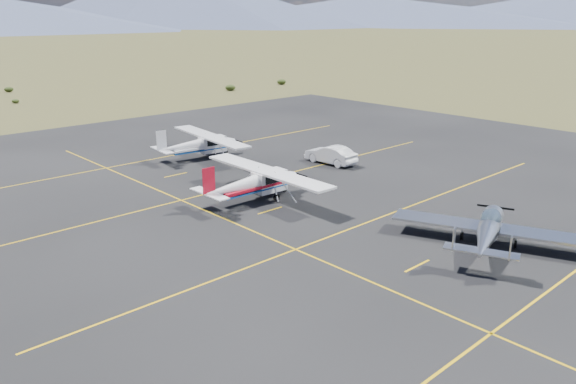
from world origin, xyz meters
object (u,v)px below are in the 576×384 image
aircraft_cessna (254,182)px  sedan (331,155)px  aircraft_plain (199,144)px  aircraft_low_wing (489,229)px

aircraft_cessna → sedan: 11.14m
aircraft_cessna → sedan: (10.68, 3.10, -0.52)m
sedan → aircraft_plain: bearing=-55.0°
aircraft_low_wing → sedan: (6.61, 17.47, -0.32)m
aircraft_cessna → sedan: bearing=17.2°
aircraft_plain → sedan: size_ratio=2.42×
aircraft_low_wing → aircraft_cessna: size_ratio=0.89×
aircraft_low_wing → aircraft_plain: aircraft_plain is taller
aircraft_cessna → aircraft_plain: size_ratio=1.03×
aircraft_cessna → aircraft_low_wing: bearing=-73.2°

